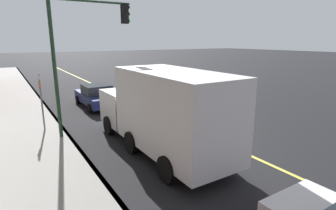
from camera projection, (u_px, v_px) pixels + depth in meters
The scene contains 8 objects.
ground at pixel (197, 132), 13.31m from camera, with size 200.00×200.00×0.00m, color black.
sidewalk_slab at pixel (45, 164), 9.68m from camera, with size 80.00×2.90×0.15m, color gray.
curb_edge at pixel (83, 156), 10.39m from camera, with size 80.00×0.16×0.15m, color slate.
lane_stripe_center at pixel (197, 132), 13.31m from camera, with size 80.00×0.16×0.01m, color #D8CC4C.
car_navy at pixel (96, 96), 18.14m from camera, with size 4.58×1.97×1.53m.
truck_white at pixel (164, 111), 10.49m from camera, with size 7.75×2.54×3.37m.
traffic_light_mast at pixel (83, 43), 11.89m from camera, with size 0.28×3.68×6.41m.
street_sign_post at pixel (41, 98), 12.78m from camera, with size 0.60×0.08×2.94m.
Camera 1 is at (-9.90, 7.95, 4.45)m, focal length 28.56 mm.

